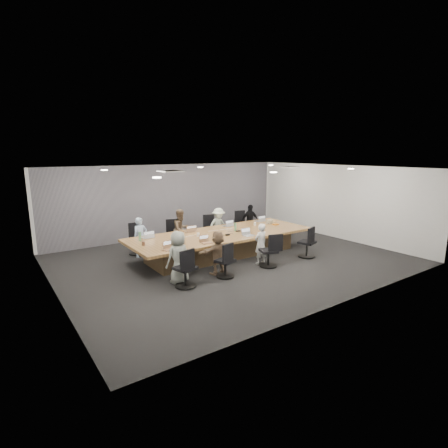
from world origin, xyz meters
TOP-DOWN VIEW (x-y plane):
  - floor at (0.00, 0.00)m, footprint 10.00×8.00m
  - ceiling at (0.00, 0.00)m, footprint 10.00×8.00m
  - wall_back at (0.00, 4.00)m, footprint 10.00×0.00m
  - wall_front at (0.00, -4.00)m, footprint 10.00×0.00m
  - wall_left at (-5.00, 0.00)m, footprint 0.00×8.00m
  - wall_right at (5.00, 0.00)m, footprint 0.00×8.00m
  - curtain at (0.00, 3.92)m, footprint 9.80×0.04m
  - conference_table at (0.00, 0.50)m, footprint 6.00×2.20m
  - chair_0 at (-2.20, 2.20)m, footprint 0.66×0.66m
  - chair_1 at (-0.76, 2.20)m, footprint 0.65×0.65m
  - chair_2 at (0.77, 2.20)m, footprint 0.66×0.66m
  - chair_3 at (2.23, 2.20)m, footprint 0.65×0.65m
  - chair_4 at (-2.27, -1.20)m, footprint 0.67×0.67m
  - chair_5 at (-1.08, -1.20)m, footprint 0.63×0.63m
  - chair_6 at (0.45, -1.20)m, footprint 0.68×0.68m
  - chair_7 at (2.08, -1.20)m, footprint 0.69×0.69m
  - person_0 at (-2.20, 1.85)m, footprint 0.48×0.33m
  - laptop_0 at (-2.20, 1.30)m, footprint 0.33×0.23m
  - person_1 at (-0.76, 1.85)m, footprint 0.78×0.67m
  - laptop_1 at (-0.76, 1.30)m, footprint 0.36×0.25m
  - person_2 at (0.77, 1.85)m, footprint 0.84×0.48m
  - laptop_2 at (0.77, 1.30)m, footprint 0.35×0.25m
  - person_3 at (2.23, 1.85)m, footprint 0.80×0.44m
  - laptop_3 at (2.23, 1.30)m, footprint 0.32×0.23m
  - person_4 at (-2.27, -0.85)m, footprint 0.71×0.51m
  - laptop_4 at (-2.27, -0.30)m, footprint 0.35×0.28m
  - person_5 at (-1.08, -0.85)m, footprint 1.14×0.44m
  - laptop_5 at (-1.08, -0.30)m, footprint 0.31×0.23m
  - person_6 at (0.45, -0.85)m, footprint 0.46×0.32m
  - laptop_6 at (0.45, -0.30)m, footprint 0.33×0.23m
  - bottle_green_left at (-2.54, 1.04)m, footprint 0.10×0.10m
  - bottle_green_right at (0.51, 0.49)m, footprint 0.08×0.08m
  - bottle_clear at (-1.55, 0.41)m, footprint 0.08×0.08m
  - cup_white_far at (-0.85, 0.56)m, footprint 0.11×0.11m
  - cup_white_near at (1.63, 0.83)m, footprint 0.10×0.10m
  - mug_brown at (-2.65, 0.50)m, footprint 0.12×0.12m
  - mic_left at (-0.89, 0.09)m, footprint 0.15×0.10m
  - mic_right at (0.56, 0.40)m, footprint 0.15×0.10m
  - stapler at (-0.06, 0.11)m, footprint 0.14×0.06m
  - canvas_bag at (2.27, 0.76)m, footprint 0.26×0.18m
  - snack_packet at (2.28, 0.47)m, footprint 0.21×0.15m

SIDE VIEW (x-z plane):
  - floor at x=0.00m, z-range 0.00..0.00m
  - chair_5 at x=-1.08m, z-range 0.00..0.75m
  - chair_1 at x=-0.76m, z-range 0.00..0.76m
  - chair_2 at x=0.77m, z-range 0.00..0.77m
  - chair_3 at x=2.23m, z-range 0.00..0.79m
  - chair_6 at x=0.45m, z-range 0.00..0.79m
  - conference_table at x=0.00m, z-range 0.03..0.77m
  - chair_7 at x=2.08m, z-range 0.00..0.81m
  - chair_4 at x=-2.27m, z-range 0.00..0.81m
  - chair_0 at x=-2.20m, z-range 0.00..0.83m
  - person_5 at x=-1.08m, z-range 0.00..1.20m
  - person_6 at x=0.45m, z-range 0.00..1.22m
  - person_0 at x=-2.20m, z-range 0.00..1.27m
  - person_2 at x=0.77m, z-range 0.00..1.30m
  - person_3 at x=2.23m, z-range 0.00..1.30m
  - person_4 at x=-2.27m, z-range 0.00..1.35m
  - person_1 at x=-0.76m, z-range 0.00..1.40m
  - laptop_0 at x=-2.20m, z-range 0.74..0.76m
  - laptop_1 at x=-0.76m, z-range 0.74..0.76m
  - laptop_2 at x=0.77m, z-range 0.74..0.76m
  - laptop_3 at x=2.23m, z-range 0.74..0.76m
  - laptop_4 at x=-2.27m, z-range 0.74..0.76m
  - laptop_5 at x=-1.08m, z-range 0.74..0.76m
  - laptop_6 at x=0.45m, z-range 0.74..0.76m
  - mic_right at x=0.56m, z-range 0.74..0.77m
  - mic_left at x=-0.89m, z-range 0.74..0.77m
  - snack_packet at x=2.28m, z-range 0.74..0.78m
  - stapler at x=-0.06m, z-range 0.74..0.79m
  - cup_white_near at x=1.63m, z-range 0.74..0.84m
  - cup_white_far at x=-0.85m, z-range 0.74..0.85m
  - mug_brown at x=-2.65m, z-range 0.74..0.85m
  - canvas_bag at x=2.27m, z-range 0.74..0.87m
  - bottle_clear at x=-1.55m, z-range 0.74..0.96m
  - bottle_green_left at x=-2.54m, z-range 0.74..1.01m
  - bottle_green_right at x=0.51m, z-range 0.74..1.01m
  - wall_back at x=0.00m, z-range 0.00..2.80m
  - wall_front at x=0.00m, z-range 0.00..2.80m
  - wall_left at x=-5.00m, z-range 0.00..2.80m
  - wall_right at x=5.00m, z-range 0.00..2.80m
  - curtain at x=0.00m, z-range 0.00..2.80m
  - ceiling at x=0.00m, z-range 2.80..2.80m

